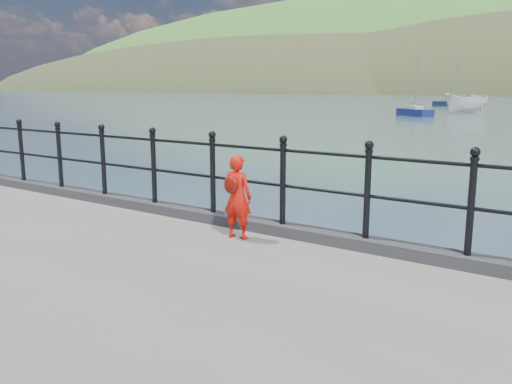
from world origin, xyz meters
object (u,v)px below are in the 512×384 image
Objects in this scene: child at (237,196)px; sailboat_left at (455,104)px; launch_white at (466,103)px; sailboat_port at (415,113)px; railing at (246,170)px.

sailboat_left is at bearing -85.33° from child.
child is at bearing -44.30° from launch_white.
railing is at bearing -37.47° from sailboat_port.
sailboat_port is at bearing -109.06° from sailboat_left.
railing is 48.68m from sailboat_port.
child is (0.20, -0.48, -0.26)m from railing.
launch_white is (-10.72, 55.17, -0.47)m from child.
sailboat_left is at bearing 134.09° from sailboat_port.
sailboat_left is (-17.07, 75.40, -1.49)m from railing.
sailboat_port is at bearing -74.91° from launch_white.
sailboat_left is at bearing 102.76° from railing.
launch_white is (-10.52, 54.68, -0.73)m from railing.
child is 0.17× the size of sailboat_port.
railing is 2.76× the size of sailboat_port.
railing is 16.34× the size of child.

